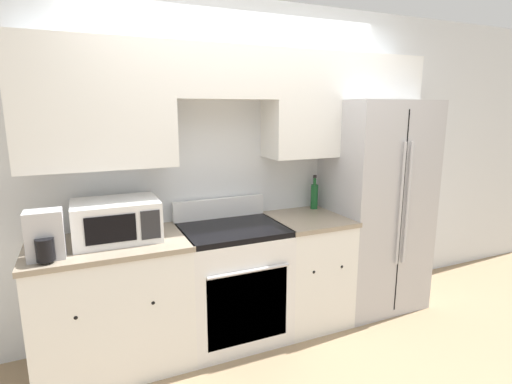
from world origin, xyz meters
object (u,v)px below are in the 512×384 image
refrigerator (370,204)px  bottle (314,196)px  microwave (116,220)px  oven_range (233,282)px

refrigerator → bottle: (-0.50, 0.15, 0.10)m
refrigerator → microwave: refrigerator is taller
oven_range → microwave: 1.00m
oven_range → bottle: 1.05m
refrigerator → oven_range: bearing=-176.8°
refrigerator → microwave: (-2.17, -0.03, 0.11)m
oven_range → microwave: (-0.81, 0.04, 0.58)m
bottle → oven_range: bearing=-165.4°
oven_range → microwave: bearing=177.0°
bottle → microwave: bearing=-173.8°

